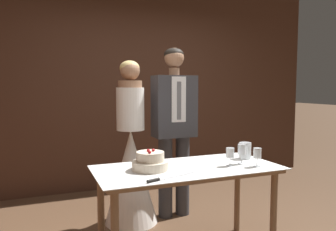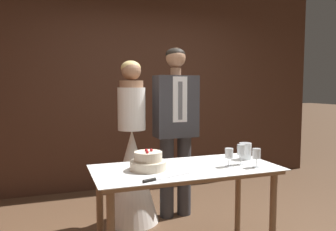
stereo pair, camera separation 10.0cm
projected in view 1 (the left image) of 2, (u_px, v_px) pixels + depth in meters
The scene contains 10 objects.
wall_back at pixel (136, 81), 4.57m from camera, with size 5.60×0.12×2.93m, color #472B1E.
cake_table at pixel (187, 178), 2.63m from camera, with size 1.48×0.70×0.75m.
tiered_cake at pixel (150, 162), 2.53m from camera, with size 0.29×0.29×0.16m.
cake_knife at pixel (163, 179), 2.27m from camera, with size 0.42×0.15×0.02m.
wine_glass_near at pixel (230, 153), 2.66m from camera, with size 0.07×0.07×0.15m.
wine_glass_middle at pixel (242, 150), 2.73m from camera, with size 0.07×0.07×0.17m.
wine_glass_far at pixel (257, 154), 2.64m from camera, with size 0.06×0.06×0.15m.
hurricane_candle at pixel (245, 151), 2.93m from camera, with size 0.11×0.11×0.15m.
bride at pixel (131, 164), 3.34m from camera, with size 0.54×0.54×1.65m.
groom at pixel (174, 122), 3.48m from camera, with size 0.45×0.25×1.80m.
Camera 1 is at (-1.29, -2.41, 1.39)m, focal length 35.00 mm.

